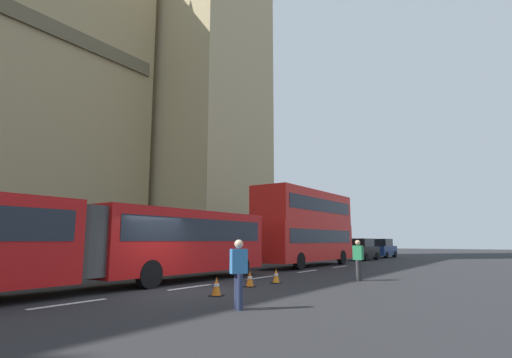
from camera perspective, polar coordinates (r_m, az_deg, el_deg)
The scene contains 11 objects.
ground_plane at distance 14.23m, azimuth -12.51°, elevation -15.38°, with size 160.00×160.00×0.00m, color #262628.
lane_centre_marking at distance 14.98m, azimuth -9.43°, elevation -15.11°, with size 29.80×0.16×0.01m.
articulated_bus at distance 14.34m, azimuth -24.56°, elevation -7.75°, with size 18.25×2.54×2.90m.
double_decker_bus at distance 26.83m, azimuth 7.25°, elevation -6.57°, with size 9.89×2.54×4.90m.
sedan_lead at distance 35.95m, azimuth 14.92°, elevation -9.77°, with size 4.40×1.86×1.85m.
sedan_trailing at distance 41.75m, azimuth 17.65°, elevation -9.49°, with size 4.40×1.86×1.85m.
traffic_cone_west at distance 12.52m, azimuth -5.71°, elevation -15.16°, with size 0.36×0.36×0.58m.
traffic_cone_middle at distance 14.90m, azimuth -0.89°, elevation -14.19°, with size 0.36×0.36×0.58m.
traffic_cone_east at distance 16.17m, azimuth 2.92°, elevation -13.76°, with size 0.36×0.36×0.58m.
pedestrian_near_cones at distance 10.06m, azimuth -2.52°, elevation -13.14°, with size 0.46×0.43×1.69m.
pedestrian_by_kerb at distance 17.64m, azimuth 14.51°, elevation -11.03°, with size 0.36×0.41×1.69m.
Camera 1 is at (-9.72, -10.26, 1.66)m, focal length 27.79 mm.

